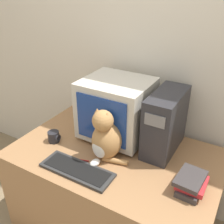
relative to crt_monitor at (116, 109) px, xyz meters
name	(u,v)px	position (x,y,z in m)	size (l,w,h in m)	color
wall_back	(150,53)	(0.10, 0.30, 0.33)	(7.00, 0.05, 2.50)	beige
desk	(115,192)	(0.10, -0.18, -0.57)	(1.36, 0.84, 0.70)	#9E7047
crt_monitor	(116,109)	(0.00, 0.00, 0.00)	(0.45, 0.41, 0.43)	beige
computer_tower	(165,122)	(0.35, 0.02, -0.02)	(0.18, 0.41, 0.41)	#28282D
keyboard	(77,170)	(-0.01, -0.46, -0.21)	(0.46, 0.16, 0.02)	#2D2D2D
cat	(106,138)	(0.07, -0.25, -0.07)	(0.27, 0.27, 0.35)	#B7844C
book_stack	(191,183)	(0.61, -0.26, -0.18)	(0.16, 0.21, 0.09)	#383333
pen	(78,159)	(-0.07, -0.37, -0.22)	(0.15, 0.05, 0.01)	maroon
mug	(54,137)	(-0.34, -0.28, -0.18)	(0.09, 0.08, 0.08)	#232328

